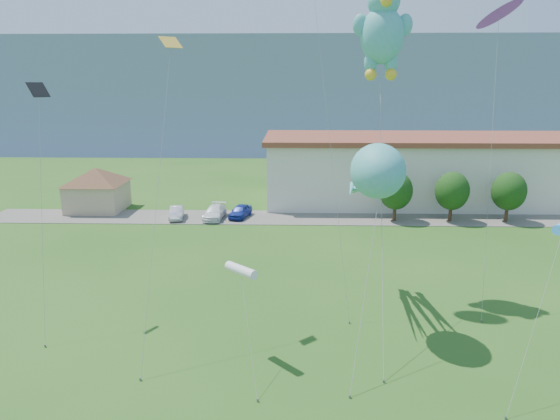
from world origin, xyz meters
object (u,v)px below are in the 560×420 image
at_px(warehouse, 508,169).
at_px(parked_car_blue, 240,211).
at_px(teddy_bear_kite, 383,28).
at_px(pavilion, 97,185).
at_px(parked_car_silver, 176,213).
at_px(octopus_kite, 374,178).
at_px(parked_car_white, 215,212).

relative_size(warehouse, parked_car_blue, 14.80).
bearing_deg(teddy_bear_kite, pavilion, 142.85).
bearing_deg(warehouse, parked_car_silver, -166.25).
bearing_deg(pavilion, parked_car_silver, -20.29).
relative_size(parked_car_silver, octopus_kite, 0.31).
xyz_separation_m(warehouse, parked_car_silver, (-39.85, -9.75, -3.40)).
bearing_deg(pavilion, octopus_kite, -45.04).
height_order(warehouse, parked_car_white, warehouse).
relative_size(parked_car_silver, parked_car_white, 0.83).
height_order(parked_car_white, teddy_bear_kite, teddy_bear_kite).
distance_m(parked_car_white, octopus_kite, 28.84).
bearing_deg(parked_car_blue, warehouse, 30.69).
relative_size(pavilion, warehouse, 0.15).
bearing_deg(pavilion, warehouse, 6.84).
xyz_separation_m(parked_car_blue, octopus_kite, (10.60, -24.72, 8.42)).
relative_size(parked_car_white, teddy_bear_kite, 0.23).
distance_m(warehouse, parked_car_white, 37.07).
xyz_separation_m(warehouse, octopus_kite, (-22.25, -33.79, 5.06)).
distance_m(pavilion, parked_car_white, 15.00).
relative_size(parked_car_white, octopus_kite, 0.37).
xyz_separation_m(pavilion, warehouse, (50.00, 6.00, 1.10)).
distance_m(warehouse, teddy_bear_kite, 37.65).
bearing_deg(teddy_bear_kite, octopus_kite, -99.93).
bearing_deg(parked_car_blue, teddy_bear_kite, -42.89).
distance_m(parked_car_silver, octopus_kite, 30.96).
height_order(parked_car_silver, parked_car_white, parked_car_white).
xyz_separation_m(pavilion, parked_car_silver, (10.15, -3.75, -2.30)).
bearing_deg(teddy_bear_kite, warehouse, 52.68).
distance_m(parked_car_silver, parked_car_white, 4.22).
xyz_separation_m(warehouse, parked_car_blue, (-32.85, -9.07, -3.36)).
relative_size(warehouse, parked_car_silver, 15.14).
distance_m(pavilion, octopus_kite, 39.75).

